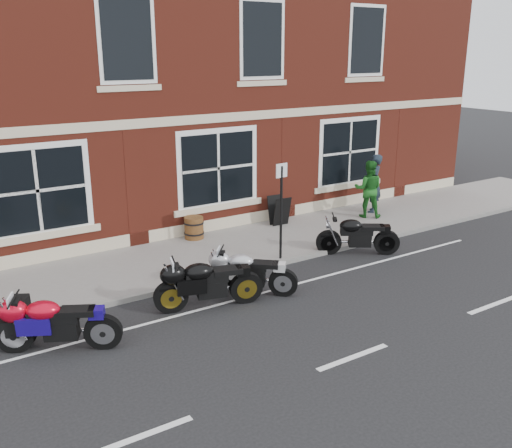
{
  "coord_description": "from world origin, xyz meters",
  "views": [
    {
      "loc": [
        -6.32,
        -9.61,
        5.23
      ],
      "look_at": [
        0.92,
        1.6,
        1.14
      ],
      "focal_mm": 40.0,
      "sensor_mm": 36.0,
      "label": 1
    }
  ],
  "objects_px": {
    "moto_sport_silver": "(249,270)",
    "pedestrian_right": "(368,189)",
    "parking_sign": "(281,205)",
    "a_board_sign": "(279,211)",
    "moto_sport_black": "(206,281)",
    "moto_sport_red": "(56,321)",
    "moto_naked_black": "(356,234)",
    "pedestrian_left": "(374,183)",
    "barrel_planter": "(194,228)"
  },
  "relations": [
    {
      "from": "moto_sport_black",
      "to": "barrel_planter",
      "type": "xyz_separation_m",
      "value": [
        1.72,
        3.97,
        -0.17
      ]
    },
    {
      "from": "moto_sport_silver",
      "to": "pedestrian_right",
      "type": "bearing_deg",
      "value": -23.9
    },
    {
      "from": "parking_sign",
      "to": "barrel_planter",
      "type": "bearing_deg",
      "value": 106.9
    },
    {
      "from": "pedestrian_right",
      "to": "parking_sign",
      "type": "height_order",
      "value": "parking_sign"
    },
    {
      "from": "moto_naked_black",
      "to": "pedestrian_left",
      "type": "relative_size",
      "value": 1.01
    },
    {
      "from": "moto_naked_black",
      "to": "parking_sign",
      "type": "relative_size",
      "value": 0.78
    },
    {
      "from": "moto_sport_black",
      "to": "a_board_sign",
      "type": "distance_m",
      "value": 5.85
    },
    {
      "from": "moto_naked_black",
      "to": "parking_sign",
      "type": "distance_m",
      "value": 2.33
    },
    {
      "from": "moto_sport_silver",
      "to": "barrel_planter",
      "type": "relative_size",
      "value": 2.66
    },
    {
      "from": "pedestrian_left",
      "to": "a_board_sign",
      "type": "xyz_separation_m",
      "value": [
        -3.43,
        0.47,
        -0.5
      ]
    },
    {
      "from": "a_board_sign",
      "to": "parking_sign",
      "type": "xyz_separation_m",
      "value": [
        -1.65,
        -2.42,
        0.98
      ]
    },
    {
      "from": "moto_sport_silver",
      "to": "pedestrian_right",
      "type": "distance_m",
      "value": 6.83
    },
    {
      "from": "moto_sport_black",
      "to": "parking_sign",
      "type": "relative_size",
      "value": 0.93
    },
    {
      "from": "parking_sign",
      "to": "a_board_sign",
      "type": "bearing_deg",
      "value": 49.63
    },
    {
      "from": "moto_sport_silver",
      "to": "pedestrian_left",
      "type": "relative_size",
      "value": 0.88
    },
    {
      "from": "moto_sport_red",
      "to": "moto_naked_black",
      "type": "distance_m",
      "value": 8.05
    },
    {
      "from": "pedestrian_right",
      "to": "a_board_sign",
      "type": "bearing_deg",
      "value": 26.22
    },
    {
      "from": "moto_sport_silver",
      "to": "parking_sign",
      "type": "bearing_deg",
      "value": -13.33
    },
    {
      "from": "moto_sport_silver",
      "to": "pedestrian_right",
      "type": "height_order",
      "value": "pedestrian_right"
    },
    {
      "from": "moto_naked_black",
      "to": "pedestrian_right",
      "type": "distance_m",
      "value": 3.32
    },
    {
      "from": "pedestrian_right",
      "to": "moto_sport_black",
      "type": "bearing_deg",
      "value": 63.82
    },
    {
      "from": "moto_sport_black",
      "to": "a_board_sign",
      "type": "xyz_separation_m",
      "value": [
        4.49,
        3.74,
        -0.04
      ]
    },
    {
      "from": "parking_sign",
      "to": "moto_sport_red",
      "type": "bearing_deg",
      "value": -172.51
    },
    {
      "from": "moto_sport_black",
      "to": "moto_sport_silver",
      "type": "distance_m",
      "value": 1.14
    },
    {
      "from": "a_board_sign",
      "to": "moto_sport_black",
      "type": "bearing_deg",
      "value": -136.82
    },
    {
      "from": "pedestrian_left",
      "to": "a_board_sign",
      "type": "height_order",
      "value": "pedestrian_left"
    },
    {
      "from": "pedestrian_right",
      "to": "a_board_sign",
      "type": "height_order",
      "value": "pedestrian_right"
    },
    {
      "from": "moto_sport_red",
      "to": "pedestrian_right",
      "type": "xyz_separation_m",
      "value": [
        10.47,
        3.04,
        0.44
      ]
    },
    {
      "from": "pedestrian_left",
      "to": "parking_sign",
      "type": "height_order",
      "value": "parking_sign"
    },
    {
      "from": "moto_sport_black",
      "to": "moto_naked_black",
      "type": "relative_size",
      "value": 1.2
    },
    {
      "from": "parking_sign",
      "to": "pedestrian_right",
      "type": "bearing_deg",
      "value": 13.49
    },
    {
      "from": "moto_sport_red",
      "to": "moto_sport_silver",
      "type": "bearing_deg",
      "value": -58.32
    },
    {
      "from": "parking_sign",
      "to": "pedestrian_left",
      "type": "bearing_deg",
      "value": 14.87
    },
    {
      "from": "moto_sport_red",
      "to": "moto_naked_black",
      "type": "height_order",
      "value": "moto_sport_red"
    },
    {
      "from": "moto_naked_black",
      "to": "a_board_sign",
      "type": "distance_m",
      "value": 3.01
    },
    {
      "from": "pedestrian_right",
      "to": "a_board_sign",
      "type": "relative_size",
      "value": 2.04
    },
    {
      "from": "moto_sport_silver",
      "to": "parking_sign",
      "type": "relative_size",
      "value": 0.68
    },
    {
      "from": "pedestrian_right",
      "to": "pedestrian_left",
      "type": "bearing_deg",
      "value": -106.91
    },
    {
      "from": "moto_sport_black",
      "to": "pedestrian_right",
      "type": "xyz_separation_m",
      "value": [
        7.35,
        2.93,
        0.42
      ]
    },
    {
      "from": "moto_sport_silver",
      "to": "parking_sign",
      "type": "height_order",
      "value": "parking_sign"
    },
    {
      "from": "a_board_sign",
      "to": "moto_sport_silver",
      "type": "bearing_deg",
      "value": -129.61
    },
    {
      "from": "moto_sport_silver",
      "to": "pedestrian_right",
      "type": "xyz_separation_m",
      "value": [
        6.22,
        2.79,
        0.48
      ]
    },
    {
      "from": "moto_sport_red",
      "to": "pedestrian_left",
      "type": "xyz_separation_m",
      "value": [
        11.03,
        3.38,
        0.49
      ]
    },
    {
      "from": "moto_sport_black",
      "to": "moto_naked_black",
      "type": "height_order",
      "value": "moto_sport_black"
    },
    {
      "from": "moto_naked_black",
      "to": "a_board_sign",
      "type": "relative_size",
      "value": 2.14
    },
    {
      "from": "moto_sport_silver",
      "to": "parking_sign",
      "type": "xyz_separation_m",
      "value": [
        1.71,
        1.19,
        0.99
      ]
    },
    {
      "from": "moto_sport_silver",
      "to": "parking_sign",
      "type": "distance_m",
      "value": 2.31
    },
    {
      "from": "barrel_planter",
      "to": "moto_sport_black",
      "type": "bearing_deg",
      "value": -113.47
    },
    {
      "from": "barrel_planter",
      "to": "parking_sign",
      "type": "xyz_separation_m",
      "value": [
        1.12,
        -2.64,
        1.11
      ]
    },
    {
      "from": "moto_sport_silver",
      "to": "a_board_sign",
      "type": "xyz_separation_m",
      "value": [
        3.36,
        3.6,
        0.02
      ]
    }
  ]
}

